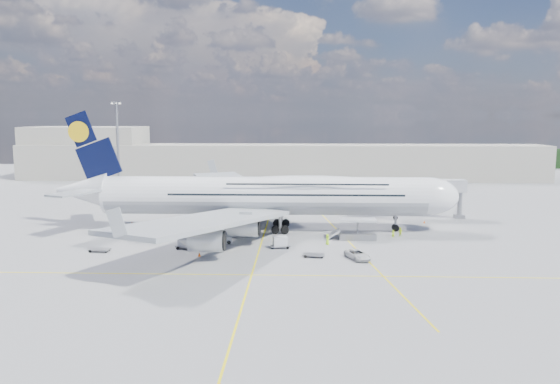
{
  "coord_description": "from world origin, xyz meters",
  "views": [
    {
      "loc": [
        6.63,
        -93.23,
        21.97
      ],
      "look_at": [
        2.93,
        8.0,
        7.73
      ],
      "focal_mm": 35.0,
      "sensor_mm": 36.0,
      "label": 1
    }
  ],
  "objects_px": {
    "dolly_row_b": "(186,242)",
    "service_van": "(358,255)",
    "jet_bridge": "(410,188)",
    "crew_van": "(327,239)",
    "catering_truck_outer": "(237,196)",
    "dolly_nose_near": "(280,242)",
    "airliner": "(266,195)",
    "catering_truck_inner": "(254,212)",
    "crew_wing": "(187,240)",
    "cone_wing_right_outer": "(199,255)",
    "cone_tail": "(132,223)",
    "dolly_row_c": "(212,241)",
    "dolly_back": "(100,249)",
    "cargo_loader": "(356,232)",
    "dolly_nose_far": "(314,255)",
    "dolly_row_a": "(150,236)",
    "crew_loader": "(400,232)",
    "cone_wing_left_outer": "(243,211)",
    "cone_wing_left_inner": "(197,220)",
    "baggage_tug": "(223,239)",
    "light_mast": "(118,150)",
    "crew_nose": "(393,234)",
    "cone_wing_right_inner": "(231,235)",
    "crew_tug": "(205,243)",
    "cone_nose": "(424,222)"
  },
  "relations": [
    {
      "from": "dolly_nose_near",
      "to": "baggage_tug",
      "type": "bearing_deg",
      "value": 148.34
    },
    {
      "from": "dolly_row_b",
      "to": "crew_wing",
      "type": "relative_size",
      "value": 2.3
    },
    {
      "from": "airliner",
      "to": "catering_truck_inner",
      "type": "distance_m",
      "value": 12.51
    },
    {
      "from": "dolly_row_b",
      "to": "crew_van",
      "type": "xyz_separation_m",
      "value": [
        23.56,
        3.69,
        -0.23
      ]
    },
    {
      "from": "jet_bridge",
      "to": "dolly_row_a",
      "type": "relative_size",
      "value": 5.54
    },
    {
      "from": "dolly_row_a",
      "to": "cone_wing_right_outer",
      "type": "distance_m",
      "value": 14.58
    },
    {
      "from": "light_mast",
      "to": "crew_nose",
      "type": "relative_size",
      "value": 16.94
    },
    {
      "from": "dolly_back",
      "to": "dolly_row_c",
      "type": "bearing_deg",
      "value": 29.74
    },
    {
      "from": "cone_wing_right_inner",
      "to": "dolly_nose_far",
      "type": "bearing_deg",
      "value": -43.19
    },
    {
      "from": "light_mast",
      "to": "dolly_nose_far",
      "type": "bearing_deg",
      "value": -48.38
    },
    {
      "from": "dolly_row_c",
      "to": "cone_tail",
      "type": "xyz_separation_m",
      "value": [
        -18.73,
        15.22,
        -0.04
      ]
    },
    {
      "from": "airliner",
      "to": "cone_wing_left_outer",
      "type": "distance_m",
      "value": 21.92
    },
    {
      "from": "airliner",
      "to": "crew_van",
      "type": "height_order",
      "value": "airliner"
    },
    {
      "from": "baggage_tug",
      "to": "cargo_loader",
      "type": "bearing_deg",
      "value": 6.86
    },
    {
      "from": "dolly_row_b",
      "to": "service_van",
      "type": "xyz_separation_m",
      "value": [
        27.72,
        -5.71,
        -0.43
      ]
    },
    {
      "from": "dolly_row_b",
      "to": "crew_loader",
      "type": "xyz_separation_m",
      "value": [
        37.16,
        10.32,
        -0.29
      ]
    },
    {
      "from": "dolly_row_b",
      "to": "cone_wing_left_inner",
      "type": "relative_size",
      "value": 6.57
    },
    {
      "from": "cargo_loader",
      "to": "dolly_row_c",
      "type": "xyz_separation_m",
      "value": [
        -25.52,
        -3.73,
        -0.93
      ]
    },
    {
      "from": "crew_wing",
      "to": "cone_nose",
      "type": "relative_size",
      "value": 2.81
    },
    {
      "from": "dolly_row_a",
      "to": "crew_nose",
      "type": "relative_size",
      "value": 2.25
    },
    {
      "from": "crew_wing",
      "to": "cone_wing_left_outer",
      "type": "bearing_deg",
      "value": -12.33
    },
    {
      "from": "crew_nose",
      "to": "dolly_row_c",
      "type": "bearing_deg",
      "value": -178.93
    },
    {
      "from": "dolly_row_c",
      "to": "dolly_back",
      "type": "relative_size",
      "value": 0.92
    },
    {
      "from": "jet_bridge",
      "to": "crew_van",
      "type": "distance_m",
      "value": 29.75
    },
    {
      "from": "baggage_tug",
      "to": "crew_loader",
      "type": "relative_size",
      "value": 1.71
    },
    {
      "from": "cone_wing_left_outer",
      "to": "crew_wing",
      "type": "bearing_deg",
      "value": -100.66
    },
    {
      "from": "crew_loader",
      "to": "cone_wing_right_inner",
      "type": "relative_size",
      "value": 3.15
    },
    {
      "from": "crew_wing",
      "to": "cone_wing_left_inner",
      "type": "height_order",
      "value": "crew_wing"
    },
    {
      "from": "catering_truck_outer",
      "to": "dolly_nose_near",
      "type": "bearing_deg",
      "value": -70.79
    },
    {
      "from": "crew_wing",
      "to": "cone_tail",
      "type": "height_order",
      "value": "crew_wing"
    },
    {
      "from": "crew_wing",
      "to": "cone_wing_right_outer",
      "type": "relative_size",
      "value": 2.66
    },
    {
      "from": "crew_tug",
      "to": "dolly_nose_far",
      "type": "bearing_deg",
      "value": -9.33
    },
    {
      "from": "crew_van",
      "to": "cone_wing_right_outer",
      "type": "relative_size",
      "value": 2.97
    },
    {
      "from": "catering_truck_outer",
      "to": "crew_van",
      "type": "relative_size",
      "value": 3.68
    },
    {
      "from": "dolly_row_c",
      "to": "cone_wing_right_outer",
      "type": "distance_m",
      "value": 9.43
    },
    {
      "from": "dolly_back",
      "to": "dolly_nose_near",
      "type": "bearing_deg",
      "value": 14.06
    },
    {
      "from": "light_mast",
      "to": "dolly_back",
      "type": "distance_m",
      "value": 56.24
    },
    {
      "from": "jet_bridge",
      "to": "cone_tail",
      "type": "relative_size",
      "value": 32.09
    },
    {
      "from": "cone_wing_left_inner",
      "to": "baggage_tug",
      "type": "bearing_deg",
      "value": -66.72
    },
    {
      "from": "dolly_row_b",
      "to": "cone_wing_right_outer",
      "type": "height_order",
      "value": "dolly_row_b"
    },
    {
      "from": "cargo_loader",
      "to": "dolly_nose_far",
      "type": "xyz_separation_m",
      "value": [
        -7.96,
        -12.88,
        -0.88
      ]
    },
    {
      "from": "crew_wing",
      "to": "cone_wing_right_outer",
      "type": "height_order",
      "value": "crew_wing"
    },
    {
      "from": "crew_loader",
      "to": "cone_wing_left_outer",
      "type": "relative_size",
      "value": 2.75
    },
    {
      "from": "dolly_row_a",
      "to": "dolly_back",
      "type": "xyz_separation_m",
      "value": [
        -6.17,
        -7.62,
        -0.67
      ]
    },
    {
      "from": "jet_bridge",
      "to": "catering_truck_inner",
      "type": "xyz_separation_m",
      "value": [
        -32.91,
        -0.09,
        -5.23
      ]
    },
    {
      "from": "dolly_row_b",
      "to": "dolly_back",
      "type": "height_order",
      "value": "dolly_row_b"
    },
    {
      "from": "dolly_row_b",
      "to": "cone_tail",
      "type": "height_order",
      "value": "dolly_row_b"
    },
    {
      "from": "light_mast",
      "to": "catering_truck_outer",
      "type": "bearing_deg",
      "value": -4.53
    },
    {
      "from": "dolly_row_a",
      "to": "crew_loader",
      "type": "distance_m",
      "value": 45.03
    },
    {
      "from": "jet_bridge",
      "to": "crew_loader",
      "type": "bearing_deg",
      "value": -106.65
    }
  ]
}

